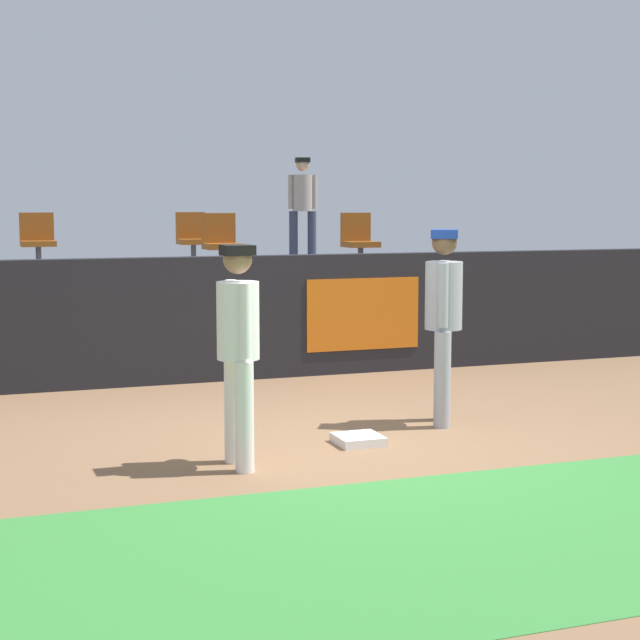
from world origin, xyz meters
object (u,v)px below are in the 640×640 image
(seat_back_center, at_px, (192,237))
(seat_back_left, at_px, (38,238))
(player_runner_visitor, at_px, (443,312))
(seat_front_center, at_px, (221,241))
(player_fielder_home, at_px, (238,340))
(first_base, at_px, (358,440))
(spectator_hooded, at_px, (303,202))
(seat_front_right, at_px, (359,239))

(seat_back_center, xyz_separation_m, seat_back_left, (-2.25, 0.00, 0.00))
(player_runner_visitor, distance_m, seat_front_center, 4.69)
(player_fielder_home, relative_size, player_runner_visitor, 0.96)
(seat_back_center, bearing_deg, first_base, -90.55)
(player_fielder_home, xyz_separation_m, seat_back_left, (-0.99, 7.23, 0.59))
(player_fielder_home, bearing_deg, first_base, 107.32)
(spectator_hooded, bearing_deg, seat_back_left, 23.52)
(seat_front_right, relative_size, spectator_hooded, 0.49)
(seat_front_right, xyz_separation_m, seat_front_center, (-1.99, 0.00, 0.00))
(seat_front_right, bearing_deg, first_base, -112.05)
(first_base, bearing_deg, player_fielder_home, -162.04)
(seat_front_center, bearing_deg, seat_back_left, 141.16)
(player_fielder_home, relative_size, seat_back_center, 2.14)
(player_runner_visitor, distance_m, seat_front_right, 4.67)
(seat_front_center, bearing_deg, seat_back_center, 89.47)
(first_base, bearing_deg, spectator_hooded, 74.62)
(seat_front_center, relative_size, spectator_hooded, 0.49)
(seat_front_right, height_order, seat_front_center, same)
(player_fielder_home, xyz_separation_m, seat_back_center, (1.26, 7.23, 0.59))
(player_fielder_home, bearing_deg, player_runner_visitor, 110.72)
(seat_front_right, height_order, spectator_hooded, spectator_hooded)
(seat_front_center, relative_size, seat_back_left, 1.00)
(player_runner_visitor, xyz_separation_m, seat_front_center, (-1.03, 4.54, 0.54))
(first_base, distance_m, spectator_hooded, 8.25)
(player_runner_visitor, relative_size, seat_back_center, 2.23)
(seat_front_right, bearing_deg, player_runner_visitor, -101.98)
(seat_back_left, xyz_separation_m, spectator_hooded, (4.30, 0.84, 0.52))
(player_runner_visitor, xyz_separation_m, seat_back_center, (-1.01, 6.34, 0.54))
(seat_front_right, xyz_separation_m, seat_back_left, (-4.23, 1.80, 0.00))
(player_runner_visitor, bearing_deg, seat_front_right, -163.95)
(player_fielder_home, height_order, seat_front_right, seat_front_right)
(seat_front_right, bearing_deg, seat_back_left, 156.94)
(seat_front_center, bearing_deg, player_fielder_home, -102.91)
(seat_front_right, bearing_deg, player_fielder_home, -120.81)
(player_fielder_home, relative_size, spectator_hooded, 1.05)
(seat_back_left, bearing_deg, seat_front_right, -23.06)
(player_runner_visitor, xyz_separation_m, spectator_hooded, (1.04, 7.18, 1.07))
(player_runner_visitor, bearing_deg, spectator_hooded, -160.17)
(seat_back_center, relative_size, spectator_hooded, 0.49)
(seat_front_center, height_order, seat_back_left, same)
(seat_back_center, height_order, seat_back_left, same)
(seat_front_center, height_order, seat_back_center, same)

